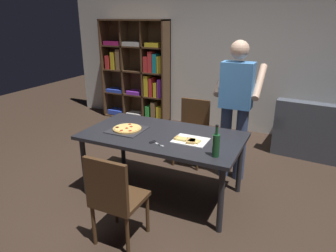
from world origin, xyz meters
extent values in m
plane|color=#38281E|center=(0.00, 0.00, 0.00)|extent=(12.00, 12.00, 0.00)
cube|color=silver|center=(0.00, 2.60, 1.40)|extent=(6.40, 0.10, 2.80)
cube|color=#232328|center=(0.00, 0.00, 0.73)|extent=(1.79, 0.97, 0.04)
cylinder|color=#232328|center=(-0.81, -0.40, 0.35)|extent=(0.06, 0.06, 0.71)
cylinder|color=#232328|center=(0.81, -0.40, 0.35)|extent=(0.06, 0.06, 0.71)
cylinder|color=#232328|center=(-0.81, 0.40, 0.35)|extent=(0.06, 0.06, 0.71)
cylinder|color=#232328|center=(0.81, 0.40, 0.35)|extent=(0.06, 0.06, 0.71)
cube|color=#472D19|center=(0.00, -0.88, 0.43)|extent=(0.42, 0.42, 0.04)
cube|color=#472D19|center=(0.00, -1.07, 0.68)|extent=(0.42, 0.04, 0.45)
cylinder|color=#472D19|center=(0.18, -0.70, 0.21)|extent=(0.04, 0.04, 0.41)
cylinder|color=#472D19|center=(-0.18, -0.70, 0.21)|extent=(0.04, 0.04, 0.41)
cylinder|color=#472D19|center=(0.18, -1.06, 0.21)|extent=(0.04, 0.04, 0.41)
cylinder|color=#472D19|center=(-0.18, -1.06, 0.21)|extent=(0.04, 0.04, 0.41)
cube|color=#472D19|center=(0.00, 0.88, 0.43)|extent=(0.42, 0.42, 0.04)
cube|color=#472D19|center=(0.00, 1.07, 0.68)|extent=(0.42, 0.04, 0.45)
cylinder|color=#472D19|center=(-0.18, 0.70, 0.21)|extent=(0.04, 0.04, 0.41)
cylinder|color=#472D19|center=(0.18, 0.70, 0.21)|extent=(0.04, 0.04, 0.41)
cylinder|color=#472D19|center=(-0.18, 1.06, 0.21)|extent=(0.04, 0.04, 0.41)
cylinder|color=#472D19|center=(0.18, 1.06, 0.21)|extent=(0.04, 0.04, 0.41)
cube|color=#4C515B|center=(1.90, 2.05, 0.20)|extent=(1.77, 1.00, 0.40)
cube|color=#4C515B|center=(1.13, 2.12, 0.50)|extent=(0.23, 0.86, 0.20)
cube|color=#513823|center=(-2.44, 2.35, 0.97)|extent=(0.03, 0.35, 1.95)
cube|color=#513823|center=(-1.07, 2.35, 0.97)|extent=(0.03, 0.35, 1.95)
cube|color=#513823|center=(-1.75, 2.35, 1.94)|extent=(1.40, 0.35, 0.03)
cube|color=#513823|center=(-1.75, 2.35, 0.01)|extent=(1.40, 0.35, 0.03)
cube|color=#513823|center=(-1.75, 2.51, 0.97)|extent=(1.40, 0.03, 1.95)
cube|color=#513823|center=(-1.75, 2.35, 0.50)|extent=(1.34, 0.29, 0.03)
cube|color=#513823|center=(-1.75, 2.35, 0.97)|extent=(1.34, 0.29, 0.03)
cube|color=#513823|center=(-1.75, 2.35, 1.45)|extent=(1.34, 0.29, 0.03)
cube|color=#513823|center=(-1.97, 2.35, 0.97)|extent=(0.03, 0.29, 1.89)
cube|color=#513823|center=(-1.53, 2.35, 0.97)|extent=(0.03, 0.29, 1.89)
cube|color=blue|center=(-2.20, 2.33, 0.09)|extent=(0.36, 0.25, 0.09)
cube|color=silver|center=(-1.75, 2.33, 0.08)|extent=(0.35, 0.25, 0.08)
cube|color=green|center=(-1.43, 2.33, 0.18)|extent=(0.08, 0.22, 0.26)
cube|color=olive|center=(-1.30, 2.33, 0.22)|extent=(0.09, 0.22, 0.36)
cube|color=yellow|center=(-1.17, 2.33, 0.19)|extent=(0.11, 0.22, 0.28)
cube|color=blue|center=(-2.20, 2.33, 0.55)|extent=(0.38, 0.25, 0.06)
cube|color=purple|center=(-1.75, 2.33, 0.55)|extent=(0.29, 0.25, 0.07)
cube|color=yellow|center=(-1.45, 2.33, 0.72)|extent=(0.09, 0.22, 0.40)
cube|color=red|center=(-1.35, 2.33, 0.70)|extent=(0.06, 0.22, 0.36)
cube|color=yellow|center=(-1.26, 2.33, 0.66)|extent=(0.06, 0.22, 0.28)
cube|color=purple|center=(-1.16, 2.33, 0.69)|extent=(0.07, 0.22, 0.35)
cube|color=red|center=(-2.33, 2.33, 1.12)|extent=(0.08, 0.22, 0.27)
cube|color=yellow|center=(-2.20, 2.33, 1.16)|extent=(0.08, 0.22, 0.34)
cube|color=olive|center=(-2.07, 2.33, 1.19)|extent=(0.09, 0.22, 0.40)
cube|color=red|center=(-1.45, 2.33, 1.14)|extent=(0.08, 0.22, 0.29)
cube|color=red|center=(-1.35, 2.33, 1.18)|extent=(0.09, 0.22, 0.39)
cube|color=teal|center=(-1.26, 2.33, 1.16)|extent=(0.08, 0.22, 0.35)
cube|color=yellow|center=(-1.16, 2.33, 1.14)|extent=(0.09, 0.22, 0.31)
cube|color=#B21E66|center=(-2.20, 2.33, 1.50)|extent=(0.35, 0.25, 0.08)
cube|color=silver|center=(-1.75, 2.33, 1.50)|extent=(0.38, 0.25, 0.08)
cube|color=yellow|center=(-1.30, 2.33, 1.50)|extent=(0.28, 0.25, 0.08)
cylinder|color=#38476B|center=(0.74, 0.73, 0.47)|extent=(0.14, 0.14, 0.95)
cylinder|color=#38476B|center=(0.54, 0.73, 0.47)|extent=(0.14, 0.14, 0.95)
cube|color=#4C8CD1|center=(0.64, 0.73, 1.23)|extent=(0.38, 0.22, 0.55)
sphere|color=#E0B293|center=(0.64, 0.73, 1.64)|extent=(0.22, 0.22, 0.22)
cylinder|color=#E0B293|center=(0.87, 0.91, 1.25)|extent=(0.09, 0.50, 0.39)
cylinder|color=#E0B293|center=(0.41, 0.91, 1.25)|extent=(0.09, 0.50, 0.39)
cube|color=#2D2D33|center=(-0.43, -0.06, 0.76)|extent=(0.39, 0.39, 0.01)
cylinder|color=tan|center=(-0.43, -0.06, 0.77)|extent=(0.33, 0.33, 0.02)
cylinder|color=#EACC6B|center=(-0.43, -0.06, 0.78)|extent=(0.30, 0.30, 0.01)
cylinder|color=#B22819|center=(-0.42, -0.08, 0.79)|extent=(0.04, 0.04, 0.00)
cylinder|color=#B22819|center=(-0.40, -0.02, 0.79)|extent=(0.04, 0.04, 0.00)
cylinder|color=#B22819|center=(-0.43, -0.17, 0.79)|extent=(0.04, 0.04, 0.00)
cylinder|color=#B22819|center=(-0.54, -0.10, 0.79)|extent=(0.04, 0.04, 0.00)
cylinder|color=#B22819|center=(-0.34, -0.14, 0.79)|extent=(0.04, 0.04, 0.00)
cylinder|color=#B22819|center=(-0.46, 0.05, 0.79)|extent=(0.04, 0.04, 0.00)
cylinder|color=#B22819|center=(-0.53, -0.10, 0.79)|extent=(0.04, 0.04, 0.00)
cube|color=white|center=(0.36, -0.05, 0.76)|extent=(0.36, 0.28, 0.01)
cube|color=#EACC6B|center=(0.38, -0.09, 0.77)|extent=(0.12, 0.16, 0.02)
cube|color=tan|center=(0.39, -0.15, 0.77)|extent=(0.09, 0.04, 0.02)
cube|color=#EACC6B|center=(0.40, -0.08, 0.77)|extent=(0.15, 0.10, 0.02)
cube|color=tan|center=(0.34, -0.07, 0.77)|extent=(0.03, 0.09, 0.02)
cube|color=#EACC6B|center=(0.26, -0.08, 0.77)|extent=(0.14, 0.09, 0.02)
cube|color=tan|center=(0.20, -0.08, 0.77)|extent=(0.02, 0.09, 0.02)
cylinder|color=#194723|center=(0.71, -0.30, 0.86)|extent=(0.07, 0.07, 0.22)
cylinder|color=#194723|center=(0.71, -0.30, 1.01)|extent=(0.03, 0.03, 0.08)
cylinder|color=black|center=(0.71, -0.30, 1.06)|extent=(0.03, 0.03, 0.02)
cube|color=silver|center=(0.11, -0.29, 0.76)|extent=(0.12, 0.04, 0.01)
cube|color=silver|center=(0.11, -0.29, 0.76)|extent=(0.11, 0.07, 0.01)
torus|color=black|center=(0.01, -0.23, 0.76)|extent=(0.06, 0.06, 0.01)
torus|color=black|center=(0.00, -0.27, 0.76)|extent=(0.06, 0.06, 0.01)
camera|label=1|loc=(1.42, -2.88, 2.00)|focal=32.79mm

